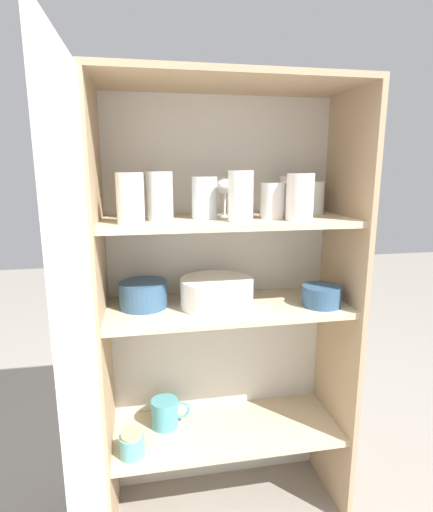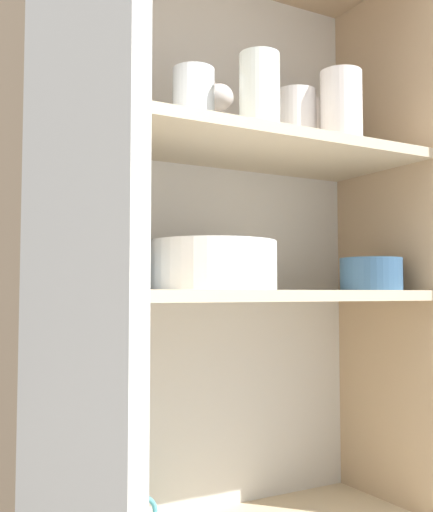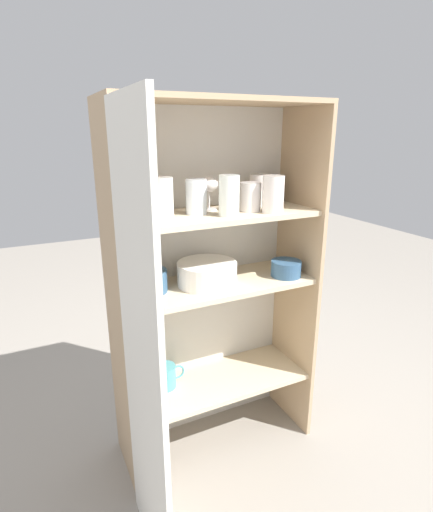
# 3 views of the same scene
# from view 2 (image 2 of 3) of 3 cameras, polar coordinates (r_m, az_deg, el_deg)

# --- Properties ---
(cupboard_back_panel) EXTENTS (0.81, 0.02, 1.43)m
(cupboard_back_panel) POSITION_cam_2_polar(r_m,az_deg,el_deg) (1.26, -2.28, -5.33)
(cupboard_back_panel) COLOR silver
(cupboard_back_panel) RESTS_ON ground_plane
(cupboard_side_left) EXTENTS (0.02, 0.33, 1.43)m
(cupboard_side_left) POSITION_cam_2_polar(r_m,az_deg,el_deg) (0.98, -19.15, -5.63)
(cupboard_side_left) COLOR tan
(cupboard_side_left) RESTS_ON ground_plane
(cupboard_side_right) EXTENTS (0.02, 0.33, 1.43)m
(cupboard_side_right) POSITION_cam_2_polar(r_m,az_deg,el_deg) (1.36, 15.90, -5.05)
(cupboard_side_right) COLOR tan
(cupboard_side_right) RESTS_ON ground_plane
(shelf_board_middle) EXTENTS (0.77, 0.29, 0.02)m
(shelf_board_middle) POSITION_cam_2_polar(r_m,az_deg,el_deg) (1.12, 1.33, -3.78)
(shelf_board_middle) COLOR beige
(shelf_board_upper) EXTENTS (0.77, 0.29, 0.02)m
(shelf_board_upper) POSITION_cam_2_polar(r_m,az_deg,el_deg) (1.15, 1.31, 10.46)
(shelf_board_upper) COLOR beige
(cupboard_door) EXTENTS (0.02, 0.40, 1.43)m
(cupboard_door) POSITION_cam_2_polar(r_m,az_deg,el_deg) (0.62, -14.19, -7.04)
(cupboard_door) COLOR silver
(cupboard_door) RESTS_ON ground_plane
(tumbler_glass_0) EXTENTS (0.07, 0.07, 0.15)m
(tumbler_glass_0) POSITION_cam_2_polar(r_m,az_deg,el_deg) (1.13, 4.12, 15.16)
(tumbler_glass_0) COLOR white
(tumbler_glass_0) RESTS_ON shelf_board_upper
(tumbler_glass_1) EXTENTS (0.07, 0.07, 0.13)m
(tumbler_glass_1) POSITION_cam_2_polar(r_m,az_deg,el_deg) (1.34, 8.35, 11.78)
(tumbler_glass_1) COLOR silver
(tumbler_glass_1) RESTS_ON shelf_board_upper
(tumbler_glass_2) EXTENTS (0.08, 0.08, 0.14)m
(tumbler_glass_2) POSITION_cam_2_polar(r_m,az_deg,el_deg) (1.00, -11.87, 17.54)
(tumbler_glass_2) COLOR white
(tumbler_glass_2) RESTS_ON shelf_board_upper
(tumbler_glass_3) EXTENTS (0.08, 0.08, 0.13)m
(tumbler_glass_3) POSITION_cam_2_polar(r_m,az_deg,el_deg) (1.15, -2.20, 14.35)
(tumbler_glass_3) COLOR white
(tumbler_glass_3) RESTS_ON shelf_board_upper
(tumbler_glass_4) EXTENTS (0.08, 0.08, 0.11)m
(tumbler_glass_4) POSITION_cam_2_polar(r_m,az_deg,el_deg) (1.22, 7.58, 12.85)
(tumbler_glass_4) COLOR silver
(tumbler_glass_4) RESTS_ON shelf_board_upper
(tumbler_glass_5) EXTENTS (0.07, 0.07, 0.11)m
(tumbler_glass_5) POSITION_cam_2_polar(r_m,az_deg,el_deg) (1.40, 11.01, 10.73)
(tumbler_glass_5) COLOR white
(tumbler_glass_5) RESTS_ON shelf_board_upper
(tumbler_glass_6) EXTENTS (0.08, 0.08, 0.14)m
(tumbler_glass_6) POSITION_cam_2_polar(r_m,az_deg,el_deg) (1.08, -8.45, 15.91)
(tumbler_glass_6) COLOR white
(tumbler_glass_6) RESTS_ON shelf_board_upper
(tumbler_glass_7) EXTENTS (0.07, 0.07, 0.14)m
(tumbler_glass_7) POSITION_cam_2_polar(r_m,az_deg,el_deg) (1.13, -13.61, 15.04)
(tumbler_glass_7) COLOR white
(tumbler_glass_7) RESTS_ON shelf_board_upper
(tumbler_glass_8) EXTENTS (0.08, 0.08, 0.14)m
(tumbler_glass_8) POSITION_cam_2_polar(r_m,az_deg,el_deg) (1.21, 11.79, 13.69)
(tumbler_glass_8) COLOR silver
(tumbler_glass_8) RESTS_ON shelf_board_upper
(wine_glass_0) EXTENTS (0.07, 0.07, 0.13)m
(wine_glass_0) POSITION_cam_2_polar(r_m,az_deg,el_deg) (1.23, -0.05, 14.51)
(wine_glass_0) COLOR silver
(wine_glass_0) RESTS_ON shelf_board_upper
(plate_stack_white) EXTENTS (0.23, 0.23, 0.09)m
(plate_stack_white) POSITION_cam_2_polar(r_m,az_deg,el_deg) (1.10, -0.32, -0.93)
(plate_stack_white) COLOR white
(plate_stack_white) RESTS_ON shelf_board_middle
(mixing_bowl_large) EXTENTS (0.15, 0.15, 0.08)m
(mixing_bowl_large) POSITION_cam_2_polar(r_m,az_deg,el_deg) (1.04, -12.50, -0.69)
(mixing_bowl_large) COLOR #33567A
(mixing_bowl_large) RESTS_ON shelf_board_middle
(serving_bowl_small) EXTENTS (0.13, 0.13, 0.07)m
(serving_bowl_small) POSITION_cam_2_polar(r_m,az_deg,el_deg) (1.25, 14.50, -1.55)
(serving_bowl_small) COLOR #33567A
(serving_bowl_small) RESTS_ON shelf_board_middle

